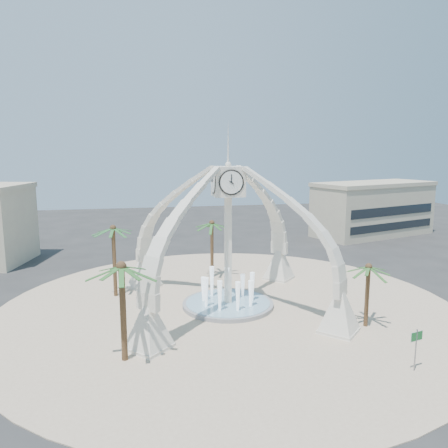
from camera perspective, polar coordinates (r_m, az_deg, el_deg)
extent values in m
plane|color=#282828|center=(39.19, 0.51, -10.74)|extent=(140.00, 140.00, 0.00)
cylinder|color=#C0AB8F|center=(39.18, 0.51, -10.70)|extent=(40.00, 40.00, 0.06)
cube|color=silver|center=(37.76, 0.53, -3.76)|extent=(0.55, 0.55, 9.80)
cube|color=silver|center=(36.83, 0.54, 5.59)|extent=(2.50, 2.50, 2.50)
cone|color=silver|center=(36.75, 0.55, 10.65)|extent=(0.20, 0.20, 4.00)
cylinder|color=white|center=(35.57, 0.97, 5.45)|extent=(1.84, 0.04, 1.84)
pyramid|color=silver|center=(47.02, 7.21, -5.29)|extent=(3.80, 3.80, 3.20)
pyramid|color=silver|center=(44.66, -10.36, -6.18)|extent=(3.80, 3.80, 3.20)
pyramid|color=silver|center=(31.28, -9.79, -13.15)|extent=(3.80, 3.80, 3.20)
pyramid|color=silver|center=(34.56, 14.83, -11.09)|extent=(3.80, 3.80, 3.20)
cylinder|color=gray|center=(39.12, 0.52, -10.47)|extent=(8.00, 8.00, 0.40)
cylinder|color=#7FA9BE|center=(39.04, 0.52, -10.17)|extent=(7.40, 7.40, 0.04)
cone|color=white|center=(38.53, 0.52, -7.93)|extent=(0.60, 0.60, 3.20)
cube|color=#B9B090|center=(74.81, 18.87, 1.69)|extent=(21.49, 13.79, 8.00)
cube|color=#B9B090|center=(74.38, 19.05, 4.97)|extent=(21.87, 14.17, 0.60)
cylinder|color=brown|center=(35.96, 18.18, -8.96)|extent=(0.32, 0.32, 4.95)
cylinder|color=brown|center=(42.10, -14.12, -4.84)|extent=(0.35, 0.35, 6.67)
cylinder|color=brown|center=(46.98, -1.58, -3.40)|extent=(0.36, 0.36, 6.12)
cylinder|color=brown|center=(29.42, -13.04, -11.32)|extent=(0.40, 0.40, 6.48)
cylinder|color=slate|center=(30.52, 23.74, -14.89)|extent=(0.09, 0.09, 2.78)
cube|color=#186229|center=(30.15, 23.87, -13.25)|extent=(0.92, 0.28, 0.56)
cube|color=white|center=(30.15, 23.87, -13.25)|extent=(0.99, 0.28, 0.63)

